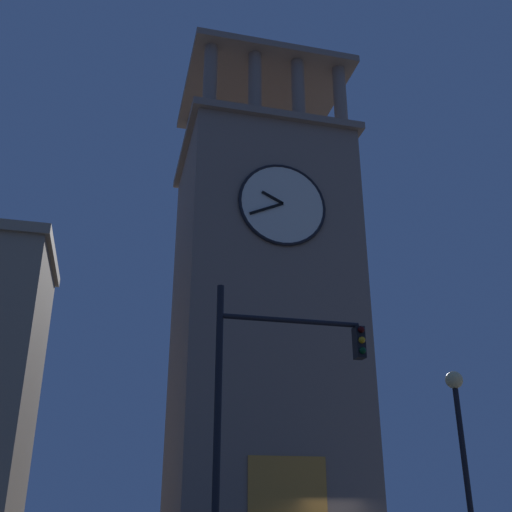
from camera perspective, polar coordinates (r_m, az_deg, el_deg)
The scene contains 3 objects.
clocktower at distance 30.22m, azimuth 0.55°, elevation -6.20°, with size 8.89×8.55×27.45m.
traffic_signal_near at distance 13.39m, azimuth 0.72°, elevation -13.16°, with size 3.51×0.41×6.83m.
street_lamp at distance 16.16m, azimuth 18.90°, elevation -16.00°, with size 0.44×0.44×5.34m.
Camera 1 is at (9.02, 22.61, 2.17)m, focal length 42.18 mm.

